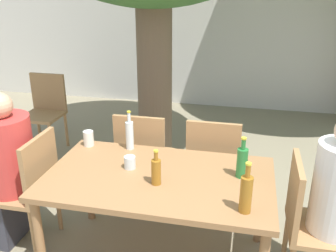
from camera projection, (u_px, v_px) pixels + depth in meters
The scene contains 14 objects.
cafe_building_wall at pixel (217, 19), 5.77m from camera, with size 10.00×0.08×2.80m.
dining_table_front at pixel (159, 185), 2.59m from camera, with size 1.56×0.91×0.72m.
patio_chair_0 at pixel (29, 184), 2.83m from camera, with size 0.44×0.44×0.92m.
patio_chair_1 at pixel (310, 219), 2.43m from camera, with size 0.44×0.44×0.92m.
patio_chair_2 at pixel (143, 154), 3.32m from camera, with size 0.44×0.44×0.92m.
patio_chair_3 at pixel (213, 161), 3.19m from camera, with size 0.44×0.44×0.92m.
patio_chair_4 at pixel (45, 108), 4.50m from camera, with size 0.44×0.44×0.92m.
person_seated_0 at pixel (2, 177), 2.87m from camera, with size 0.59×0.39×1.24m.
amber_bottle_0 at pixel (246, 193), 2.12m from camera, with size 0.07×0.07×0.31m.
amber_bottle_1 at pixel (156, 171), 2.42m from camera, with size 0.06×0.06×0.24m.
water_bottle_2 at pixel (130, 134), 2.92m from camera, with size 0.06×0.06×0.32m.
green_bottle_3 at pixel (242, 162), 2.50m from camera, with size 0.07×0.07×0.29m.
drinking_glass_0 at pixel (89, 138), 3.00m from camera, with size 0.08×0.08×0.12m.
drinking_glass_1 at pixel (130, 162), 2.65m from camera, with size 0.08×0.08×0.09m.
Camera 1 is at (0.55, -2.19, 1.98)m, focal length 40.00 mm.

